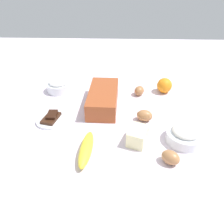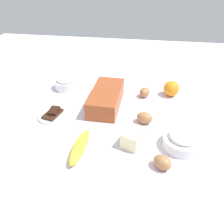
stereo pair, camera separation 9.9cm
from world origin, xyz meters
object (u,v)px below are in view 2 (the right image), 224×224
object	(u,v)px
egg_beside_bowl	(145,118)
banana	(80,147)
sugar_bowl	(66,83)
egg_near_butter	(145,92)
loaf_pan	(106,98)
chocolate_plate	(53,115)
flour_bowl	(182,140)
egg_loose	(162,162)
orange_fruit	(171,89)
butter_block	(133,138)

from	to	relation	value
egg_beside_bowl	banana	bearing A→B (deg)	132.55
banana	egg_beside_bowl	size ratio (longest dim) A/B	2.80
sugar_bowl	egg_near_butter	xyz separation A→B (m)	(-0.03, -0.42, -0.01)
loaf_pan	egg_near_butter	bearing A→B (deg)	-56.24
egg_beside_bowl	chocolate_plate	xyz separation A→B (m)	(-0.01, 0.40, -0.01)
flour_bowl	egg_loose	world-z (taller)	flour_bowl
banana	egg_beside_bowl	world-z (taller)	egg_beside_bowl
flour_bowl	egg_loose	distance (m)	0.14
flour_bowl	sugar_bowl	world-z (taller)	sugar_bowl
egg_loose	chocolate_plate	size ratio (longest dim) A/B	0.50
orange_fruit	egg_beside_bowl	size ratio (longest dim) A/B	1.14
chocolate_plate	sugar_bowl	bearing A→B (deg)	5.47
flour_bowl	chocolate_plate	xyz separation A→B (m)	(0.11, 0.54, -0.02)
sugar_bowl	banana	distance (m)	0.50
egg_beside_bowl	egg_loose	distance (m)	0.25
loaf_pan	egg_loose	distance (m)	0.44
banana	egg_loose	distance (m)	0.29
orange_fruit	egg_loose	size ratio (longest dim) A/B	1.18
flour_bowl	butter_block	distance (m)	0.18
orange_fruit	butter_block	distance (m)	0.43
banana	egg_loose	xyz separation A→B (m)	(-0.04, -0.29, 0.00)
sugar_bowl	egg_loose	distance (m)	0.70
loaf_pan	banana	xyz separation A→B (m)	(-0.32, 0.04, -0.02)
sugar_bowl	orange_fruit	distance (m)	0.55
loaf_pan	sugar_bowl	xyz separation A→B (m)	(0.14, 0.24, -0.01)
flour_bowl	butter_block	size ratio (longest dim) A/B	1.58
sugar_bowl	chocolate_plate	xyz separation A→B (m)	(-0.27, -0.03, -0.02)
flour_bowl	orange_fruit	size ratio (longest dim) A/B	1.84
loaf_pan	flour_bowl	xyz separation A→B (m)	(-0.24, -0.33, -0.01)
egg_loose	egg_beside_bowl	bearing A→B (deg)	15.67
sugar_bowl	banana	bearing A→B (deg)	-156.44
egg_beside_bowl	chocolate_plate	distance (m)	0.40
butter_block	egg_loose	distance (m)	0.15
loaf_pan	chocolate_plate	xyz separation A→B (m)	(-0.13, 0.22, -0.03)
orange_fruit	egg_beside_bowl	bearing A→B (deg)	154.89
egg_loose	loaf_pan	bearing A→B (deg)	35.10
orange_fruit	egg_near_butter	size ratio (longest dim) A/B	1.30
egg_loose	butter_block	bearing A→B (deg)	45.71
orange_fruit	egg_near_butter	xyz separation A→B (m)	(-0.03, 0.13, -0.01)
chocolate_plate	flour_bowl	bearing A→B (deg)	-101.67
flour_bowl	chocolate_plate	bearing A→B (deg)	78.33
flour_bowl	egg_near_butter	world-z (taller)	flour_bowl
loaf_pan	butter_block	world-z (taller)	loaf_pan
flour_bowl	butter_block	xyz separation A→B (m)	(-0.01, 0.18, -0.00)
orange_fruit	egg_beside_bowl	xyz separation A→B (m)	(-0.26, 0.12, -0.01)
banana	chocolate_plate	bearing A→B (deg)	42.38
sugar_bowl	butter_block	bearing A→B (deg)	-135.48
sugar_bowl	flour_bowl	bearing A→B (deg)	-123.84
flour_bowl	egg_near_butter	size ratio (longest dim) A/B	2.39
flour_bowl	chocolate_plate	distance (m)	0.55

